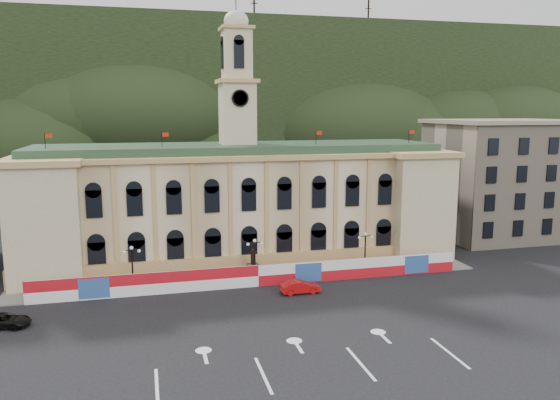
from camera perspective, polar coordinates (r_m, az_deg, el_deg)
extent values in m
plane|color=black|center=(50.19, 1.34, -14.27)|extent=(260.00, 260.00, 0.00)
cube|color=black|center=(174.72, -10.18, 9.91)|extent=(230.00, 70.00, 44.00)
cube|color=#595651|center=(161.66, 3.05, 12.93)|extent=(22.00, 8.00, 14.00)
cylinder|color=black|center=(165.23, -2.72, 19.84)|extent=(0.50, 0.50, 20.00)
cylinder|color=black|center=(175.45, 9.23, 19.13)|extent=(0.50, 0.50, 20.00)
cube|color=beige|center=(74.49, -4.36, -0.77)|extent=(55.00, 15.00, 14.00)
cube|color=tan|center=(68.33, -3.18, -6.69)|extent=(56.00, 0.80, 2.40)
cube|color=tan|center=(73.55, -4.43, 4.84)|extent=(56.20, 16.20, 0.60)
cube|color=#2B482F|center=(73.50, -4.43, 5.38)|extent=(53.00, 13.00, 1.20)
cube|color=beige|center=(73.36, -22.63, -1.64)|extent=(8.00, 17.00, 14.00)
cube|color=beige|center=(80.83, 12.42, -0.16)|extent=(8.00, 17.00, 14.00)
cube|color=beige|center=(73.32, -4.48, 8.97)|extent=(4.40, 4.40, 8.00)
cube|color=tan|center=(73.40, -4.52, 12.25)|extent=(5.20, 5.20, 0.50)
cube|color=beige|center=(73.64, -4.56, 14.81)|extent=(3.60, 3.60, 6.50)
cube|color=tan|center=(74.03, -4.59, 17.43)|extent=(4.20, 4.20, 0.40)
cylinder|color=black|center=(71.06, -4.19, 10.57)|extent=(2.20, 0.20, 2.20)
ellipsoid|color=beige|center=(74.17, -4.60, 18.12)|extent=(3.20, 3.20, 2.72)
cube|color=tan|center=(94.05, 22.08, 1.93)|extent=(20.00, 16.00, 18.00)
cube|color=gray|center=(93.40, 22.43, 7.59)|extent=(21.00, 17.00, 0.60)
cube|color=red|center=(63.43, -2.28, -7.92)|extent=(50.00, 0.25, 2.50)
cube|color=#2F569E|center=(62.37, -18.86, -8.75)|extent=(3.20, 0.05, 2.20)
cube|color=#2F569E|center=(64.73, 3.00, -7.57)|extent=(3.20, 0.05, 2.20)
cube|color=#2F569E|center=(69.98, 14.10, -6.54)|extent=(3.20, 0.05, 2.20)
cube|color=slate|center=(66.35, -2.77, -8.20)|extent=(56.00, 5.50, 0.16)
cube|color=#595651|center=(66.34, -2.81, -7.46)|extent=(1.40, 1.40, 1.80)
cylinder|color=black|center=(65.87, -2.83, -6.04)|extent=(0.60, 0.60, 1.60)
sphere|color=black|center=(65.64, -2.83, -5.29)|extent=(0.44, 0.44, 0.44)
cylinder|color=black|center=(64.50, -15.07, -8.98)|extent=(0.44, 0.44, 0.30)
cylinder|color=black|center=(63.84, -15.16, -7.06)|extent=(0.18, 0.18, 4.80)
cube|color=black|center=(63.23, -15.25, -5.06)|extent=(1.60, 0.08, 0.08)
sphere|color=silver|center=(63.30, -15.97, -5.22)|extent=(0.36, 0.36, 0.36)
sphere|color=silver|center=(63.25, -14.52, -5.17)|extent=(0.36, 0.36, 0.36)
sphere|color=silver|center=(63.17, -15.26, -4.84)|extent=(0.40, 0.40, 0.40)
cylinder|color=black|center=(65.63, -2.64, -8.33)|extent=(0.44, 0.44, 0.30)
cylinder|color=black|center=(64.98, -2.65, -6.44)|extent=(0.18, 0.18, 4.80)
cube|color=black|center=(64.39, -2.67, -4.47)|extent=(1.60, 0.08, 0.08)
sphere|color=silver|center=(64.28, -3.37, -4.64)|extent=(0.36, 0.36, 0.36)
sphere|color=silver|center=(64.58, -1.97, -4.56)|extent=(0.36, 0.36, 0.36)
sphere|color=silver|center=(64.33, -2.67, -4.26)|extent=(0.40, 0.40, 0.40)
cylinder|color=black|center=(69.62, 8.83, -7.39)|extent=(0.44, 0.44, 0.30)
cylinder|color=black|center=(69.00, 8.87, -5.60)|extent=(0.18, 0.18, 4.80)
cube|color=black|center=(68.45, 8.92, -3.74)|extent=(1.60, 0.08, 0.08)
sphere|color=silver|center=(68.18, 8.30, -3.91)|extent=(0.36, 0.36, 0.36)
sphere|color=silver|center=(68.79, 9.54, -3.82)|extent=(0.36, 0.36, 0.36)
sphere|color=silver|center=(68.39, 8.93, -3.54)|extent=(0.40, 0.40, 0.40)
imported|color=#B80D0E|center=(61.31, 2.15, -9.05)|extent=(1.55, 4.45, 1.46)
imported|color=black|center=(58.33, -26.80, -11.18)|extent=(4.38, 5.69, 1.29)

